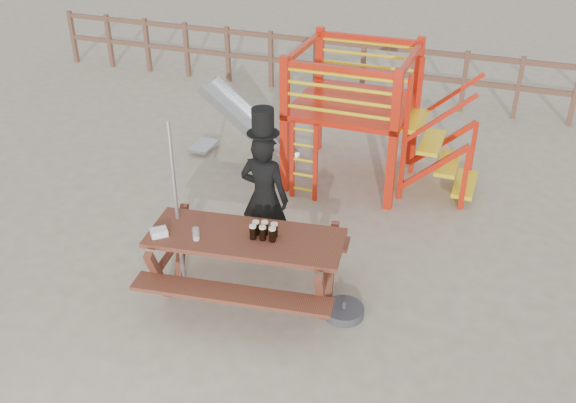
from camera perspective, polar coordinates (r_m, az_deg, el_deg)
The scene contains 10 objects.
ground at distance 7.51m, azimuth -3.56°, elevation -9.43°, with size 60.00×60.00×0.00m, color #B5A38C.
back_fence at distance 13.14m, azimuth 8.86°, elevation 11.78°, with size 15.09×0.09×1.20m.
playground_fort at distance 9.86m, azimuth 5.32°, elevation 7.89°, with size 4.71×1.84×2.10m.
picnic_table at distance 7.36m, azimuth -3.73°, elevation -5.11°, with size 2.38×1.79×0.85m.
man_with_hat at distance 7.86m, azimuth -2.11°, elevation 0.63°, with size 0.65×0.44×2.03m.
metal_pole at distance 7.51m, azimuth -9.91°, elevation -0.24°, with size 0.05×0.05×2.07m, color #B2B2B7.
parasol_base at distance 7.39m, azimuth 4.98°, elevation -9.67°, with size 0.46×0.46×0.20m.
paper_bag at distance 7.30m, azimuth -11.40°, elevation -2.71°, with size 0.18×0.14×0.08m, color white.
stout_pints at distance 7.10m, azimuth -2.16°, elevation -2.62°, with size 0.30×0.20×0.17m.
empty_glasses at distance 7.14m, azimuth -8.19°, elevation -2.92°, with size 0.08×0.08×0.15m.
Camera 1 is at (2.45, -5.27, 4.75)m, focal length 40.00 mm.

